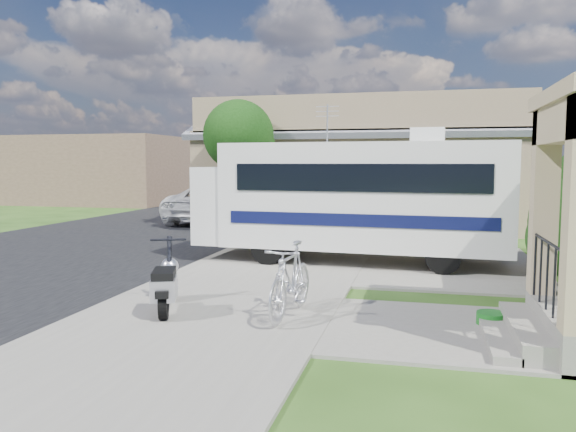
% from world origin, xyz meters
% --- Properties ---
extents(ground, '(120.00, 120.00, 0.00)m').
position_xyz_m(ground, '(0.00, 0.00, 0.00)').
color(ground, '#1F3C10').
extents(street_slab, '(9.00, 80.00, 0.02)m').
position_xyz_m(street_slab, '(-7.50, 10.00, 0.01)').
color(street_slab, black).
rests_on(street_slab, ground).
extents(sidewalk_slab, '(4.00, 80.00, 0.06)m').
position_xyz_m(sidewalk_slab, '(-1.00, 10.00, 0.03)').
color(sidewalk_slab, slate).
rests_on(sidewalk_slab, ground).
extents(driveway_slab, '(7.00, 6.00, 0.05)m').
position_xyz_m(driveway_slab, '(1.50, 4.50, 0.03)').
color(driveway_slab, slate).
rests_on(driveway_slab, ground).
extents(walk_slab, '(4.00, 3.00, 0.05)m').
position_xyz_m(walk_slab, '(3.00, -1.00, 0.03)').
color(walk_slab, slate).
rests_on(walk_slab, ground).
extents(warehouse, '(12.50, 8.40, 5.04)m').
position_xyz_m(warehouse, '(0.00, 13.97, 1.99)').
color(warehouse, '#816A50').
rests_on(warehouse, ground).
extents(distant_bldg_far, '(10.00, 8.00, 4.00)m').
position_xyz_m(distant_bldg_far, '(-17.00, 22.00, 2.00)').
color(distant_bldg_far, brown).
rests_on(distant_bldg_far, ground).
extents(distant_bldg_near, '(8.00, 7.00, 3.20)m').
position_xyz_m(distant_bldg_near, '(-15.00, 34.00, 1.60)').
color(distant_bldg_near, '#816A50').
rests_on(distant_bldg_near, ground).
extents(street_tree_a, '(2.44, 2.40, 4.58)m').
position_xyz_m(street_tree_a, '(-3.70, 9.05, 3.25)').
color(street_tree_a, black).
rests_on(street_tree_a, ground).
extents(street_tree_b, '(2.44, 2.40, 4.73)m').
position_xyz_m(street_tree_b, '(-3.70, 19.05, 3.39)').
color(street_tree_b, black).
rests_on(street_tree_b, ground).
extents(street_tree_c, '(2.44, 2.40, 4.42)m').
position_xyz_m(street_tree_c, '(-3.70, 28.05, 3.10)').
color(street_tree_c, black).
rests_on(street_tree_c, ground).
extents(motorhome, '(7.55, 2.75, 3.81)m').
position_xyz_m(motorhome, '(0.69, 4.37, 1.64)').
color(motorhome, silver).
rests_on(motorhome, ground).
extents(scooter, '(0.89, 1.66, 1.13)m').
position_xyz_m(scooter, '(-1.65, -1.07, 0.50)').
color(scooter, black).
rests_on(scooter, ground).
extents(bicycle, '(0.71, 1.95, 1.15)m').
position_xyz_m(bicycle, '(0.35, -0.86, 0.57)').
color(bicycle, '#B8B6BF').
rests_on(bicycle, ground).
extents(pickup_truck, '(3.20, 5.91, 1.57)m').
position_xyz_m(pickup_truck, '(-5.78, 12.47, 0.79)').
color(pickup_truck, silver).
rests_on(pickup_truck, ground).
extents(van, '(3.70, 6.83, 1.88)m').
position_xyz_m(van, '(-6.24, 20.32, 0.94)').
color(van, silver).
rests_on(van, ground).
extents(garden_hose, '(0.43, 0.43, 0.20)m').
position_xyz_m(garden_hose, '(3.36, -0.56, 0.10)').
color(garden_hose, '#125B17').
rests_on(garden_hose, ground).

